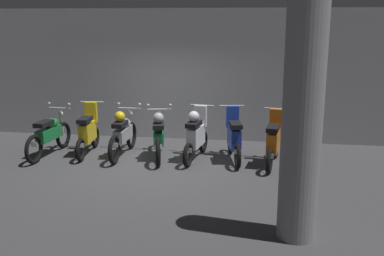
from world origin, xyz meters
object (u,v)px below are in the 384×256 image
object	(u,v)px
motorbike_slot_0	(50,134)
support_pillar	(302,124)
motorbike_slot_5	(234,137)
motorbike_slot_6	(274,141)
motorbike_slot_4	(196,135)
motorbike_slot_1	(88,132)
motorbike_slot_3	(159,135)
motorbike_slot_2	(123,133)

from	to	relation	value
motorbike_slot_0	support_pillar	world-z (taller)	support_pillar
motorbike_slot_5	motorbike_slot_6	world-z (taller)	same
motorbike_slot_0	motorbike_slot_5	distance (m)	4.25
motorbike_slot_5	motorbike_slot_4	bearing A→B (deg)	-176.04
motorbike_slot_1	motorbike_slot_3	xyz separation A→B (m)	(1.70, -0.05, 0.00)
motorbike_slot_4	motorbike_slot_5	xyz separation A→B (m)	(0.84, 0.06, -0.04)
motorbike_slot_1	motorbike_slot_2	xyz separation A→B (m)	(0.85, -0.03, 0.00)
motorbike_slot_1	motorbike_slot_6	distance (m)	4.26
motorbike_slot_2	support_pillar	size ratio (longest dim) A/B	0.58
motorbike_slot_2	motorbike_slot_6	size ratio (longest dim) A/B	1.16
motorbike_slot_4	motorbike_slot_5	size ratio (longest dim) A/B	1.00
motorbike_slot_3	motorbike_slot_6	xyz separation A→B (m)	(2.56, -0.17, -0.00)
motorbike_slot_2	motorbike_slot_5	xyz separation A→B (m)	(2.54, 0.02, -0.00)
motorbike_slot_0	motorbike_slot_1	world-z (taller)	motorbike_slot_1
motorbike_slot_0	motorbike_slot_3	world-z (taller)	same
motorbike_slot_6	motorbike_slot_5	bearing A→B (deg)	166.31
motorbike_slot_2	motorbike_slot_3	xyz separation A→B (m)	(0.85, -0.02, 0.00)
motorbike_slot_3	motorbike_slot_4	distance (m)	0.86
motorbike_slot_3	motorbike_slot_0	bearing A→B (deg)	-175.93
motorbike_slot_1	motorbike_slot_5	size ratio (longest dim) A/B	1.01
motorbike_slot_1	motorbike_slot_2	distance (m)	0.85
motorbike_slot_4	motorbike_slot_5	world-z (taller)	same
motorbike_slot_0	motorbike_slot_4	world-z (taller)	motorbike_slot_4
motorbike_slot_0	motorbike_slot_3	size ratio (longest dim) A/B	1.01
motorbike_slot_0	motorbike_slot_3	bearing A→B (deg)	4.07
motorbike_slot_0	support_pillar	distance (m)	6.42
motorbike_slot_6	support_pillar	size ratio (longest dim) A/B	0.50
motorbike_slot_3	motorbike_slot_5	size ratio (longest dim) A/B	1.16
motorbike_slot_5	motorbike_slot_1	bearing A→B (deg)	179.87
motorbike_slot_3	motorbike_slot_5	bearing A→B (deg)	1.41
motorbike_slot_5	motorbike_slot_2	bearing A→B (deg)	-179.51
motorbike_slot_5	motorbike_slot_6	bearing A→B (deg)	-13.69
motorbike_slot_1	motorbike_slot_2	size ratio (longest dim) A/B	0.86
motorbike_slot_2	motorbike_slot_6	world-z (taller)	motorbike_slot_6
motorbike_slot_0	support_pillar	bearing A→B (deg)	-32.09
support_pillar	motorbike_slot_2	bearing A→B (deg)	135.74
motorbike_slot_3	support_pillar	world-z (taller)	support_pillar
motorbike_slot_5	motorbike_slot_0	bearing A→B (deg)	-176.99
motorbike_slot_0	motorbike_slot_6	xyz separation A→B (m)	(5.10, 0.01, 0.03)
motorbike_slot_1	motorbike_slot_2	world-z (taller)	motorbike_slot_1
motorbike_slot_0	motorbike_slot_2	world-z (taller)	same
motorbike_slot_3	motorbike_slot_4	xyz separation A→B (m)	(0.86, -0.02, 0.04)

